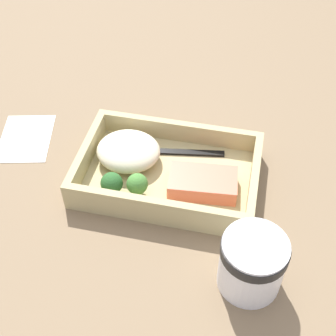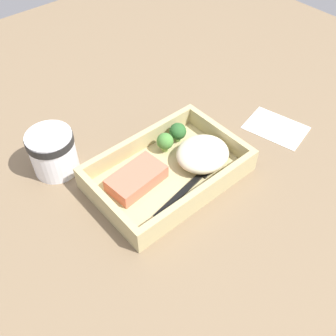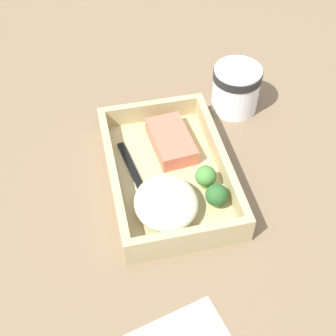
{
  "view_description": "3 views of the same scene",
  "coord_description": "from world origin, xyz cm",
  "views": [
    {
      "loc": [
        -10.88,
        49.43,
        55.5
      ],
      "look_at": [
        0.0,
        0.0,
        2.7
      ],
      "focal_mm": 50.0,
      "sensor_mm": 36.0,
      "label": 1
    },
    {
      "loc": [
        -31.72,
        -36.81,
        54.85
      ],
      "look_at": [
        0.0,
        0.0,
        2.7
      ],
      "focal_mm": 42.0,
      "sensor_mm": 36.0,
      "label": 2
    },
    {
      "loc": [
        46.97,
        -10.62,
        57.27
      ],
      "look_at": [
        0.0,
        0.0,
        2.7
      ],
      "focal_mm": 50.0,
      "sensor_mm": 36.0,
      "label": 3
    }
  ],
  "objects": [
    {
      "name": "takeout_tray",
      "position": [
        0.0,
        0.0,
        0.6
      ],
      "size": [
        27.96,
        18.32,
        1.2
      ],
      "primitive_type": "cube",
      "color": "tan",
      "rests_on": "ground_plane"
    },
    {
      "name": "broccoli_floret_2",
      "position": [
        3.6,
        5.04,
        3.5
      ],
      "size": [
        3.25,
        3.25,
        4.03
      ],
      "color": "#78A352",
      "rests_on": "takeout_tray"
    },
    {
      "name": "fork",
      "position": [
        0.73,
        -4.91,
        1.42
      ],
      "size": [
        15.86,
        4.14,
        0.44
      ],
      "color": "black",
      "rests_on": "takeout_tray"
    },
    {
      "name": "receipt_slip",
      "position": [
        26.44,
        -4.21,
        0.12
      ],
      "size": [
        11.25,
        13.78,
        0.24
      ],
      "primitive_type": "cube",
      "rotation": [
        0.0,
        0.0,
        0.24
      ],
      "color": "white",
      "rests_on": "ground_plane"
    },
    {
      "name": "paper_cup",
      "position": [
        -14.35,
        15.63,
        4.74
      ],
      "size": [
        8.56,
        8.56,
        8.5
      ],
      "color": "white",
      "rests_on": "ground_plane"
    },
    {
      "name": "mashed_potatoes",
      "position": [
        6.93,
        -1.84,
        3.23
      ],
      "size": [
        10.28,
        9.36,
        4.06
      ],
      "primitive_type": "ellipsoid",
      "color": "beige",
      "rests_on": "takeout_tray"
    },
    {
      "name": "tray_rim",
      "position": [
        0.0,
        0.0,
        3.01
      ],
      "size": [
        27.96,
        18.32,
        3.62
      ],
      "color": "tan",
      "rests_on": "takeout_tray"
    },
    {
      "name": "ground_plane",
      "position": [
        0.0,
        0.0,
        -1.0
      ],
      "size": [
        160.0,
        160.0,
        2.0
      ],
      "primitive_type": "cube",
      "color": "#766147"
    },
    {
      "name": "salmon_fillet",
      "position": [
        -5.83,
        1.84,
        2.55
      ],
      "size": [
        10.86,
        6.89,
        2.7
      ],
      "primitive_type": "cube",
      "rotation": [
        0.0,
        0.0,
        0.09
      ],
      "color": "#DA694F",
      "rests_on": "takeout_tray"
    },
    {
      "name": "broccoli_floret_1",
      "position": [
        7.39,
        5.63,
        3.41
      ],
      "size": [
        3.38,
        3.38,
        3.99
      ],
      "color": "#75A25D",
      "rests_on": "takeout_tray"
    }
  ]
}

